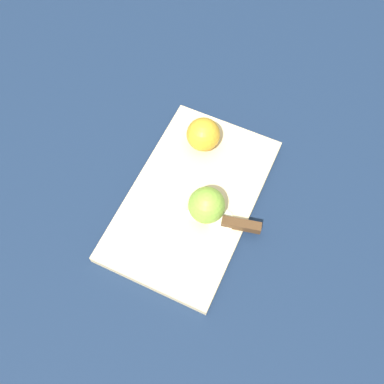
% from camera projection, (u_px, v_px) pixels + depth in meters
% --- Properties ---
extents(ground_plane, '(4.00, 4.00, 0.00)m').
position_uv_depth(ground_plane, '(192.00, 201.00, 0.91)').
color(ground_plane, '#14233D').
extents(cutting_board, '(0.43, 0.30, 0.02)m').
position_uv_depth(cutting_board, '(192.00, 199.00, 0.90)').
color(cutting_board, '#D1B789').
rests_on(cutting_board, ground_plane).
extents(apple_half_left, '(0.07, 0.07, 0.07)m').
position_uv_depth(apple_half_left, '(203.00, 134.00, 0.92)').
color(apple_half_left, gold).
rests_on(apple_half_left, cutting_board).
extents(apple_half_right, '(0.07, 0.07, 0.07)m').
position_uv_depth(apple_half_right, '(207.00, 205.00, 0.85)').
color(apple_half_right, olive).
rests_on(apple_half_right, cutting_board).
extents(knife, '(0.08, 0.15, 0.02)m').
position_uv_depth(knife, '(237.00, 222.00, 0.86)').
color(knife, silver).
rests_on(knife, cutting_board).
extents(apple_slice, '(0.05, 0.05, 0.00)m').
position_uv_depth(apple_slice, '(221.00, 221.00, 0.87)').
color(apple_slice, beige).
rests_on(apple_slice, cutting_board).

